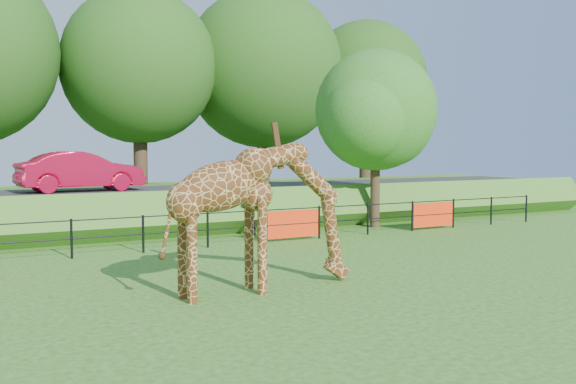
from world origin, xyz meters
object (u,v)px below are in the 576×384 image
car_red (81,171)px  visitor (250,212)px  giraffe (261,217)px  tree_east (377,115)px

car_red → visitor: (4.81, -4.49, -1.35)m
giraffe → visitor: (3.58, 8.00, -0.78)m
car_red → tree_east: 11.33m
visitor → tree_east: size_ratio=0.24×
giraffe → car_red: 12.56m
giraffe → car_red: (-1.23, 12.48, 0.57)m
car_red → visitor: car_red is taller
giraffe → visitor: bearing=63.5°
giraffe → tree_east: bearing=38.8°
visitor → tree_east: 6.29m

